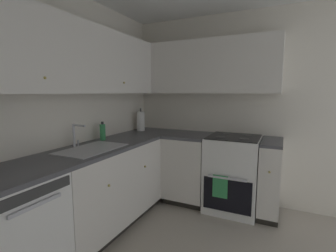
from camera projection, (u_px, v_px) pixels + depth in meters
wall_back at (47, 116)px, 2.29m from camera, size 3.54×0.05×2.47m
wall_right at (263, 110)px, 3.09m from camera, size 0.05×3.59×2.47m
dishwasher at (9, 239)px, 1.71m from camera, size 0.60×0.63×0.88m
lower_cabinets_back at (105, 188)px, 2.62m from camera, size 1.43×0.62×0.88m
countertop_back at (104, 147)px, 2.56m from camera, size 2.63×0.60×0.03m
lower_cabinets_right at (210, 171)px, 3.16m from camera, size 0.62×1.40×0.88m
countertop_right at (211, 137)px, 3.10m from camera, size 0.60×1.40×0.03m
oven_range at (233, 173)px, 3.05m from camera, size 0.68×0.62×1.06m
upper_cabinets_back at (78, 59)px, 2.35m from camera, size 2.31×0.34×0.67m
upper_cabinets_right at (201, 67)px, 3.18m from camera, size 0.32×1.95×0.67m
sink at (92, 153)px, 2.37m from camera, size 0.65×0.40×0.10m
faucet at (76, 134)px, 2.43m from camera, size 0.07×0.16×0.23m
soap_bottle at (103, 132)px, 2.80m from camera, size 0.06×0.06×0.21m
paper_towel_roll at (141, 121)px, 3.50m from camera, size 0.11×0.11×0.33m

